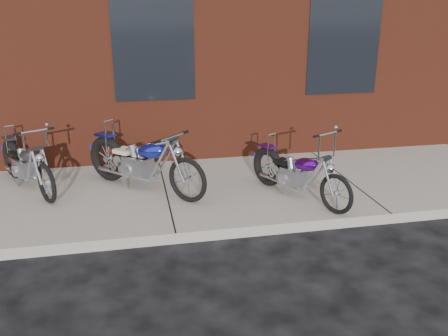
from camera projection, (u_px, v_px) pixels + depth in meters
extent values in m
plane|color=black|center=(176.00, 244.00, 6.05)|extent=(120.00, 120.00, 0.00)
cube|color=#9F978E|center=(166.00, 195.00, 7.41)|extent=(22.00, 3.00, 0.15)
torus|color=black|center=(273.00, 169.00, 7.43)|extent=(0.39, 0.62, 0.63)
torus|color=black|center=(344.00, 197.00, 6.40)|extent=(0.31, 0.54, 0.57)
cube|color=gray|center=(300.00, 179.00, 7.01)|extent=(0.38, 0.43, 0.26)
ellipsoid|color=#500C80|center=(313.00, 167.00, 6.74)|extent=(0.42, 0.54, 0.27)
cube|color=black|center=(289.00, 164.00, 7.12)|extent=(0.30, 0.31, 0.05)
cylinder|color=silver|center=(339.00, 179.00, 6.41)|extent=(0.14, 0.25, 0.47)
cylinder|color=silver|center=(336.00, 135.00, 6.30)|extent=(0.45, 0.24, 0.03)
cylinder|color=silver|center=(277.00, 149.00, 7.27)|extent=(0.03, 0.03, 0.42)
cylinder|color=silver|center=(295.00, 181.00, 7.25)|extent=(0.39, 0.73, 0.04)
torus|color=black|center=(115.00, 160.00, 7.64)|extent=(0.63, 0.64, 0.75)
torus|color=black|center=(196.00, 182.00, 6.79)|extent=(0.53, 0.54, 0.68)
cube|color=gray|center=(146.00, 168.00, 7.29)|extent=(0.50, 0.50, 0.31)
ellipsoid|color=#1F28B9|center=(159.00, 152.00, 7.04)|extent=(0.60, 0.60, 0.32)
cube|color=beige|center=(132.00, 152.00, 7.37)|extent=(0.38, 0.39, 0.06)
cylinder|color=silver|center=(188.00, 162.00, 6.77)|extent=(0.24, 0.25, 0.56)
cylinder|color=silver|center=(181.00, 138.00, 6.73)|extent=(0.43, 0.43, 0.03)
cylinder|color=silver|center=(117.00, 137.00, 7.47)|extent=(0.03, 0.03, 0.50)
cylinder|color=silver|center=(141.00, 172.00, 7.55)|extent=(0.70, 0.71, 0.05)
torus|color=black|center=(15.00, 160.00, 7.77)|extent=(0.44, 0.64, 0.66)
torus|color=black|center=(50.00, 186.00, 6.75)|extent=(0.35, 0.55, 0.60)
cube|color=gray|center=(28.00, 170.00, 7.35)|extent=(0.41, 0.45, 0.28)
ellipsoid|color=#302F36|center=(32.00, 157.00, 7.08)|extent=(0.46, 0.56, 0.28)
cube|color=black|center=(21.00, 155.00, 7.47)|extent=(0.32, 0.33, 0.06)
cylinder|color=silver|center=(45.00, 168.00, 6.76)|extent=(0.16, 0.25, 0.50)
cylinder|color=silver|center=(38.00, 133.00, 6.68)|extent=(0.45, 0.28, 0.03)
cylinder|color=silver|center=(14.00, 141.00, 7.61)|extent=(0.03, 0.03, 0.44)
cylinder|color=silver|center=(32.00, 172.00, 7.61)|extent=(0.45, 0.74, 0.04)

